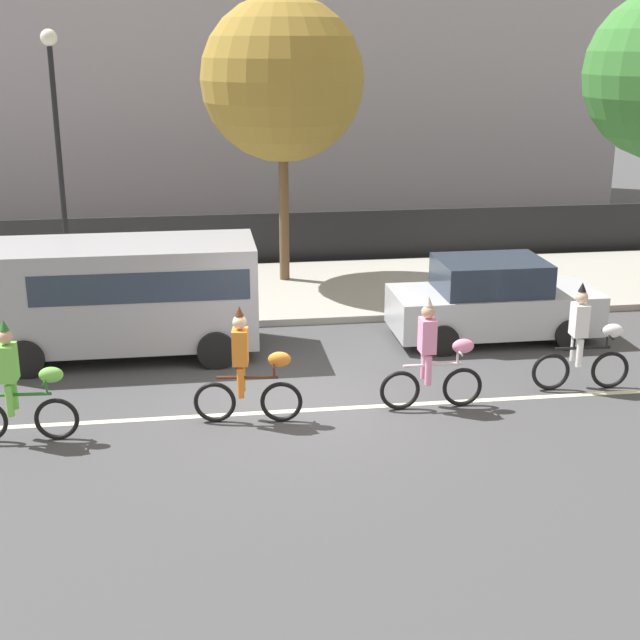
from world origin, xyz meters
TOP-DOWN VIEW (x-y plane):
  - ground_plane at (0.00, 0.00)m, footprint 80.00×80.00m
  - road_centre_line at (0.00, -0.50)m, footprint 36.00×0.14m
  - sidewalk_curb at (0.00, 6.50)m, footprint 60.00×5.00m
  - fence_line at (0.00, 9.40)m, footprint 40.00×0.08m
  - building_backdrop at (-1.75, 18.00)m, footprint 28.00×8.00m
  - parade_cyclist_lime at (-4.20, -1.03)m, footprint 1.72×0.50m
  - parade_cyclist_orange at (-0.78, -0.81)m, footprint 1.71×0.51m
  - parade_cyclist_pink at (2.23, -0.67)m, footprint 1.72×0.50m
  - parade_cyclist_zebra at (4.99, -0.23)m, footprint 1.72×0.50m
  - parked_van_grey at (-2.84, 2.70)m, footprint 5.00×2.22m
  - parked_car_silver at (4.35, 2.64)m, footprint 4.10×1.92m
  - street_lamp_post at (-4.43, 6.72)m, footprint 0.36×0.36m
  - street_tree_far_corner at (0.63, 7.30)m, footprint 3.79×3.79m

SIDE VIEW (x-z plane):
  - ground_plane at x=0.00m, z-range 0.00..0.00m
  - road_centre_line at x=0.00m, z-range 0.00..0.01m
  - sidewalk_curb at x=0.00m, z-range 0.00..0.15m
  - fence_line at x=0.00m, z-range 0.00..1.40m
  - parked_car_silver at x=4.35m, z-range -0.04..1.60m
  - parade_cyclist_lime at x=-4.20m, z-range -0.12..1.80m
  - parade_cyclist_orange at x=-0.78m, z-range -0.12..1.80m
  - parade_cyclist_pink at x=2.23m, z-range -0.12..1.80m
  - parade_cyclist_zebra at x=4.99m, z-range -0.12..1.80m
  - parked_van_grey at x=-2.84m, z-range 0.19..2.37m
  - building_backdrop at x=-1.75m, z-range 0.00..7.08m
  - street_lamp_post at x=-4.43m, z-range 1.06..6.92m
  - street_tree_far_corner at x=0.63m, z-range 1.58..8.23m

